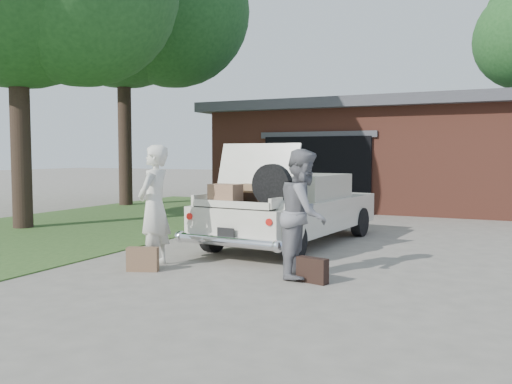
% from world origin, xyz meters
% --- Properties ---
extents(ground, '(90.00, 90.00, 0.00)m').
position_xyz_m(ground, '(0.00, 0.00, 0.00)').
color(ground, gray).
rests_on(ground, ground).
extents(grass_strip, '(6.00, 16.00, 0.02)m').
position_xyz_m(grass_strip, '(-5.50, 3.00, 0.01)').
color(grass_strip, '#2D4C1E').
rests_on(grass_strip, ground).
extents(house, '(12.80, 7.80, 3.30)m').
position_xyz_m(house, '(0.98, 11.47, 1.67)').
color(house, brown).
rests_on(house, ground).
extents(sedan, '(2.19, 4.72, 1.87)m').
position_xyz_m(sedan, '(-0.12, 2.45, 0.68)').
color(sedan, silver).
rests_on(sedan, ground).
extents(woman_left, '(0.53, 0.72, 1.83)m').
position_xyz_m(woman_left, '(-1.23, -0.36, 0.91)').
color(woman_left, silver).
rests_on(woman_left, ground).
extents(woman_right, '(0.79, 0.94, 1.76)m').
position_xyz_m(woman_right, '(1.03, -0.05, 0.88)').
color(woman_right, slate).
rests_on(woman_right, ground).
extents(suitcase_left, '(0.47, 0.29, 0.35)m').
position_xyz_m(suitcase_left, '(-1.19, -0.71, 0.17)').
color(suitcase_left, brown).
rests_on(suitcase_left, ground).
extents(suitcase_right, '(0.45, 0.24, 0.33)m').
position_xyz_m(suitcase_right, '(1.26, -0.34, 0.17)').
color(suitcase_right, black).
rests_on(suitcase_right, ground).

